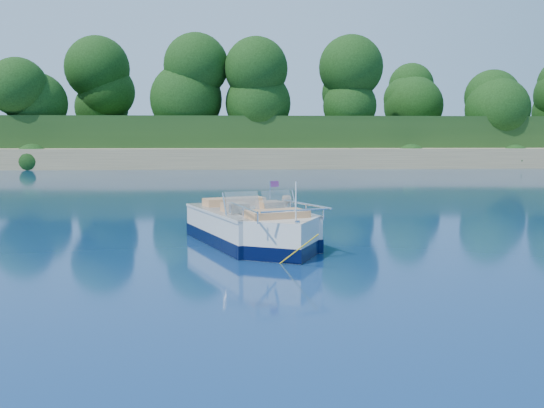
# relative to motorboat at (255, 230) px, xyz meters

# --- Properties ---
(ground) EXTENTS (160.00, 160.00, 0.00)m
(ground) POSITION_rel_motorboat_xyz_m (-1.11, -3.03, -0.34)
(ground) COLOR #0B264F
(ground) RESTS_ON ground
(shoreline) EXTENTS (170.00, 59.00, 6.00)m
(shoreline) POSITION_rel_motorboat_xyz_m (-1.11, 60.74, 0.64)
(shoreline) COLOR #907953
(shoreline) RESTS_ON ground
(treeline) EXTENTS (150.00, 7.12, 8.19)m
(treeline) POSITION_rel_motorboat_xyz_m (-1.07, 37.98, 5.21)
(treeline) COLOR black
(treeline) RESTS_ON ground
(motorboat) EXTENTS (3.01, 4.96, 1.74)m
(motorboat) POSITION_rel_motorboat_xyz_m (0.00, 0.00, 0.00)
(motorboat) COLOR white
(motorboat) RESTS_ON ground
(tow_tube) EXTENTS (1.67, 1.67, 0.36)m
(tow_tube) POSITION_rel_motorboat_xyz_m (0.93, 2.12, -0.24)
(tow_tube) COLOR #FFAF00
(tow_tube) RESTS_ON ground
(boy) EXTENTS (0.46, 0.80, 1.49)m
(boy) POSITION_rel_motorboat_xyz_m (0.86, 2.04, -0.34)
(boy) COLOR tan
(boy) RESTS_ON ground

